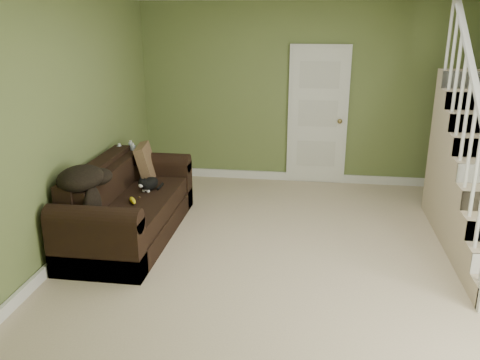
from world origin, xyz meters
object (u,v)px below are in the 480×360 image
(sofa, at_px, (127,209))
(cat, at_px, (149,184))
(side_table, at_px, (130,184))
(banana, at_px, (133,201))

(sofa, bearing_deg, cat, 56.18)
(sofa, distance_m, side_table, 0.88)
(sofa, height_order, cat, sofa)
(sofa, bearing_deg, side_table, 106.95)
(side_table, xyz_separation_m, banana, (0.39, -0.99, 0.16))
(sofa, relative_size, banana, 10.80)
(side_table, xyz_separation_m, cat, (0.45, -0.56, 0.21))
(sofa, xyz_separation_m, cat, (0.19, 0.28, 0.21))
(sofa, height_order, side_table, side_table)
(side_table, relative_size, banana, 4.42)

